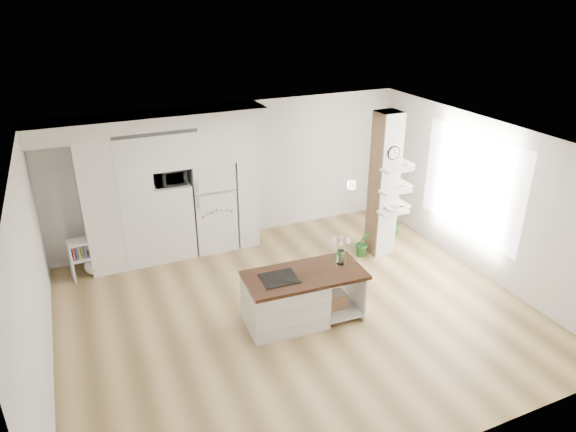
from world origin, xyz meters
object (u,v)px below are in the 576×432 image
(kitchen_island, at_px, (292,298))
(bookshelf, at_px, (90,259))
(refrigerator, at_px, (212,205))
(floor_plant_a, at_px, (363,243))

(kitchen_island, distance_m, bookshelf, 3.80)
(refrigerator, xyz_separation_m, bookshelf, (-2.29, -0.18, -0.57))
(refrigerator, xyz_separation_m, kitchen_island, (0.37, -2.88, -0.45))
(bookshelf, bearing_deg, refrigerator, -3.67)
(refrigerator, bearing_deg, floor_plant_a, -31.90)
(refrigerator, xyz_separation_m, floor_plant_a, (2.43, -1.51, -0.61))
(bookshelf, bearing_deg, kitchen_island, -53.59)
(refrigerator, distance_m, kitchen_island, 2.94)
(kitchen_island, bearing_deg, bookshelf, 137.60)
(refrigerator, relative_size, kitchen_island, 0.96)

